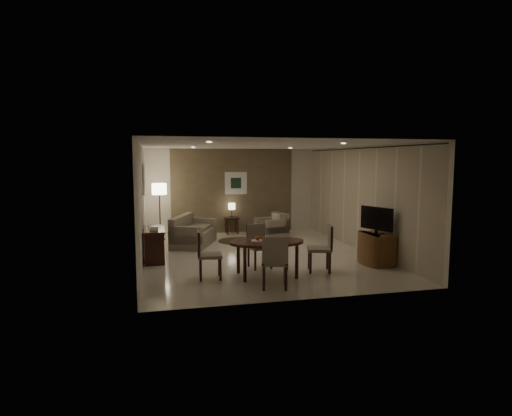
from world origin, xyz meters
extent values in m
cube|color=beige|center=(0.00, 0.00, 0.00)|extent=(5.50, 7.00, 0.00)
cube|color=white|center=(0.00, 0.00, 2.70)|extent=(5.50, 7.00, 0.00)
cube|color=#6F6345|center=(0.00, 3.50, 1.35)|extent=(5.50, 0.00, 2.70)
cube|color=beige|center=(-2.75, 0.00, 1.35)|extent=(0.00, 7.00, 2.70)
cube|color=beige|center=(2.75, 0.00, 1.35)|extent=(0.00, 7.00, 2.70)
cube|color=#6F6345|center=(0.00, 3.48, 1.35)|extent=(3.96, 0.03, 2.70)
cylinder|color=black|center=(2.68, 0.00, 2.64)|extent=(0.03, 6.80, 0.03)
cube|color=silver|center=(0.10, 3.46, 1.60)|extent=(0.72, 0.03, 0.72)
cube|color=#192D20|center=(0.10, 3.44, 1.60)|extent=(0.34, 0.01, 0.34)
cube|color=silver|center=(-2.72, 1.20, 1.85)|extent=(0.03, 0.60, 0.80)
cube|color=gray|center=(-2.71, 1.20, 1.85)|extent=(0.01, 0.46, 0.64)
cylinder|color=white|center=(-1.40, -1.80, 2.69)|extent=(0.10, 0.10, 0.01)
cylinder|color=white|center=(1.40, -1.80, 2.69)|extent=(0.10, 0.10, 0.01)
cylinder|color=white|center=(-1.40, 1.80, 2.69)|extent=(0.10, 0.10, 0.01)
cylinder|color=white|center=(1.40, 1.80, 2.69)|extent=(0.10, 0.10, 0.01)
cylinder|color=white|center=(-0.45, -1.86, 0.72)|extent=(0.26, 0.26, 0.02)
cylinder|color=white|center=(-0.05, -1.96, 0.72)|extent=(0.26, 0.26, 0.02)
sphere|color=#A54512|center=(-0.45, -1.86, 0.78)|extent=(0.09, 0.09, 0.09)
cube|color=white|center=(-0.05, -1.96, 0.75)|extent=(0.12, 0.08, 0.03)
cylinder|color=#3D3622|center=(-0.09, 1.90, 0.01)|extent=(1.24, 1.24, 0.01)
camera|label=1|loc=(-2.43, -10.12, 2.34)|focal=30.00mm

